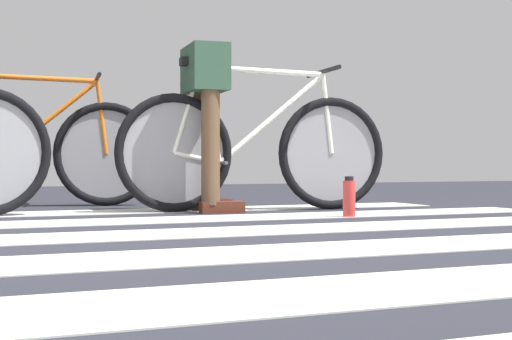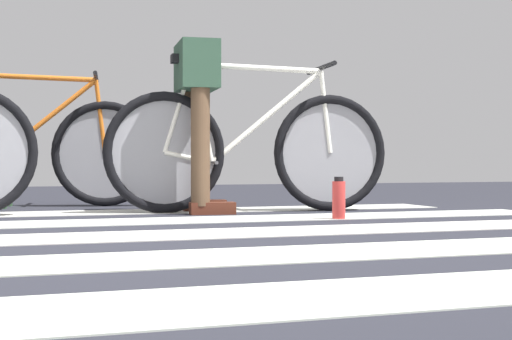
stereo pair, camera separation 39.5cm
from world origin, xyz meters
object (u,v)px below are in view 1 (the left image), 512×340
object	(u,v)px
bicycle_3_of_4	(29,150)
water_bottle	(349,198)
bicycle_1_of_4	(255,149)
cyclist_1_of_4	(206,105)

from	to	relation	value
bicycle_3_of_4	water_bottle	bearing A→B (deg)	-39.84
bicycle_1_of_4	bicycle_3_of_4	bearing A→B (deg)	147.39
cyclist_1_of_4	bicycle_3_of_4	world-z (taller)	cyclist_1_of_4
bicycle_3_of_4	bicycle_1_of_4	bearing A→B (deg)	-29.95
bicycle_1_of_4	water_bottle	world-z (taller)	bicycle_1_of_4
cyclist_1_of_4	water_bottle	size ratio (longest dim) A/B	4.48
bicycle_3_of_4	water_bottle	size ratio (longest dim) A/B	7.68
bicycle_1_of_4	water_bottle	size ratio (longest dim) A/B	7.71
water_bottle	bicycle_3_of_4	bearing A→B (deg)	131.81
bicycle_1_of_4	water_bottle	distance (m)	0.80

